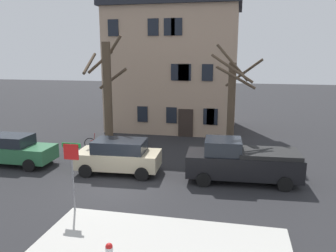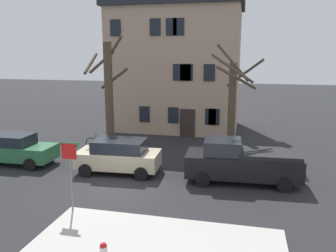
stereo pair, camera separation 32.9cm
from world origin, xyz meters
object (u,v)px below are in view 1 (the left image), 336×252
Objects in this scene: street_sign_pole at (72,165)px; car_green_sedan at (12,150)px; building_main at (174,60)px; bicycle_leaning at (98,143)px; tree_bare_mid at (232,105)px; car_beige_wagon at (119,156)px; pickup_truck_black at (242,161)px; tree_bare_near at (107,94)px.

car_green_sedan is at bearing 142.49° from street_sign_pole.
bicycle_leaning is at bearing -116.01° from building_main.
building_main reaches higher than street_sign_pole.
bicycle_leaning is (-2.90, 8.94, -1.61)m from street_sign_pole.
tree_bare_mid is 9.15m from bicycle_leaning.
building_main is 2.55× the size of car_beige_wagon.
tree_bare_mid is 1.53× the size of car_beige_wagon.
tree_bare_mid is 3.94× the size of bicycle_leaning.
bicycle_leaning is at bearing 51.32° from car_green_sedan.
tree_bare_mid reaches higher than pickup_truck_black.
tree_bare_mid reaches higher than car_beige_wagon.
street_sign_pole is at bearing -125.47° from tree_bare_mid.
tree_bare_mid is at bearing 30.45° from car_beige_wagon.
tree_bare_mid is at bearing 101.25° from pickup_truck_black.
car_green_sedan is 0.87× the size of pickup_truck_black.
car_beige_wagon is at bearing -0.33° from car_green_sedan.
car_beige_wagon is at bearing 88.54° from street_sign_pole.
tree_bare_near is at bearing 118.63° from car_beige_wagon.
building_main reaches higher than tree_bare_near.
building_main is 2.01× the size of pickup_truck_black.
tree_bare_near is 5.03m from car_beige_wagon.
building_main is 3.91× the size of street_sign_pole.
tree_bare_near is at bearing 177.11° from tree_bare_mid.
bicycle_leaning is (-8.63, 0.90, -2.89)m from tree_bare_mid.
building_main is at bearing 71.71° from tree_bare_near.
tree_bare_mid is 2.34× the size of street_sign_pole.
tree_bare_mid is at bearing 54.53° from street_sign_pole.
car_beige_wagon is (-5.61, -3.30, -2.34)m from tree_bare_mid.
tree_bare_near is 7.64m from tree_bare_mid.
pickup_truck_black is (5.61, -11.63, -4.62)m from building_main.
building_main is 1.53× the size of tree_bare_near.
building_main is at bearing 59.06° from car_green_sedan.
building_main is 1.67× the size of tree_bare_mid.
street_sign_pole is (1.89, -8.43, -1.72)m from tree_bare_near.
tree_bare_near is at bearing 40.03° from car_green_sedan.
pickup_truck_black is 10.17m from bicycle_leaning.
tree_bare_mid is 9.96m from street_sign_pole.
car_green_sedan is 1.11× the size of car_beige_wagon.
building_main is 8.66m from tree_bare_near.
street_sign_pole is at bearing -92.65° from building_main.
car_green_sedan reaches higher than bicycle_leaning.
tree_bare_near is 9.41m from pickup_truck_black.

